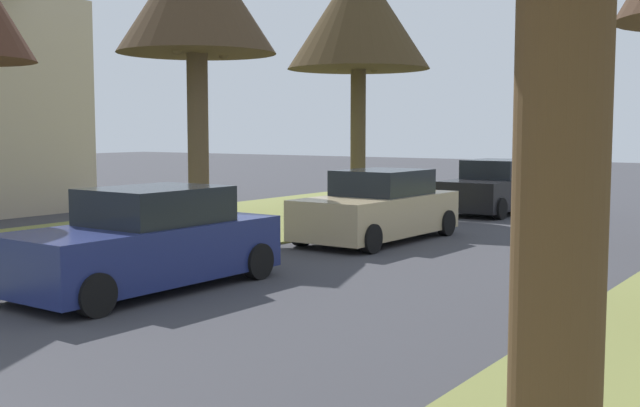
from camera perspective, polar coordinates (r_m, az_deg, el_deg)
The scene contains 4 objects.
street_tree_left_far at distance 23.07m, azimuth 2.81°, elevation 13.42°, with size 4.09×4.09×7.28m.
parked_sedan_navy at distance 12.50m, azimuth -12.37°, elevation -2.79°, with size 2.03×4.44×1.57m.
parked_sedan_tan at distance 17.59m, azimuth 4.25°, elevation -0.34°, with size 2.03×4.44×1.57m.
parked_sedan_black at distance 24.09m, azimuth 12.59°, elevation 1.08°, with size 2.03×4.44×1.57m.
Camera 1 is at (6.64, -1.75, 2.47)m, focal length 44.21 mm.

